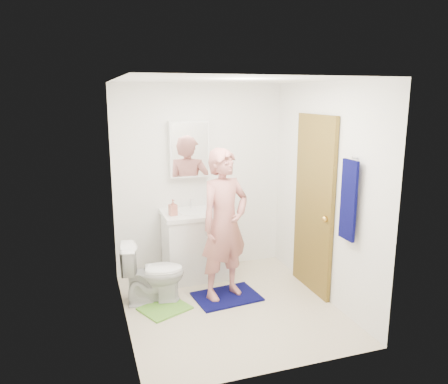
% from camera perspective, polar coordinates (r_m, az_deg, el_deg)
% --- Properties ---
extents(floor, '(2.20, 2.40, 0.02)m').
position_cam_1_polar(floor, '(4.92, 0.78, -14.86)').
color(floor, beige).
rests_on(floor, ground).
extents(ceiling, '(2.20, 2.40, 0.02)m').
position_cam_1_polar(ceiling, '(4.37, 0.87, 14.55)').
color(ceiling, white).
rests_on(ceiling, ground).
extents(wall_back, '(2.20, 0.02, 2.40)m').
position_cam_1_polar(wall_back, '(5.63, -3.21, 1.72)').
color(wall_back, white).
rests_on(wall_back, ground).
extents(wall_front, '(2.20, 0.02, 2.40)m').
position_cam_1_polar(wall_front, '(3.42, 7.50, -5.60)').
color(wall_front, white).
rests_on(wall_front, ground).
extents(wall_left, '(0.02, 2.40, 2.40)m').
position_cam_1_polar(wall_left, '(4.27, -13.40, -2.13)').
color(wall_left, white).
rests_on(wall_left, ground).
extents(wall_right, '(0.02, 2.40, 2.40)m').
position_cam_1_polar(wall_right, '(4.96, 13.03, -0.07)').
color(wall_right, white).
rests_on(wall_right, ground).
extents(vanity_cabinet, '(0.75, 0.55, 0.80)m').
position_cam_1_polar(vanity_cabinet, '(5.53, -3.82, -7.10)').
color(vanity_cabinet, white).
rests_on(vanity_cabinet, floor).
extents(countertop, '(0.79, 0.59, 0.05)m').
position_cam_1_polar(countertop, '(5.40, -3.88, -2.85)').
color(countertop, white).
rests_on(countertop, vanity_cabinet).
extents(sink_basin, '(0.40, 0.40, 0.03)m').
position_cam_1_polar(sink_basin, '(5.39, -3.89, -2.70)').
color(sink_basin, white).
rests_on(sink_basin, countertop).
extents(faucet, '(0.03, 0.03, 0.12)m').
position_cam_1_polar(faucet, '(5.54, -4.36, -1.53)').
color(faucet, silver).
rests_on(faucet, countertop).
extents(medicine_cabinet, '(0.50, 0.12, 0.70)m').
position_cam_1_polar(medicine_cabinet, '(5.46, -4.60, 5.62)').
color(medicine_cabinet, white).
rests_on(medicine_cabinet, wall_back).
extents(mirror_panel, '(0.46, 0.01, 0.66)m').
position_cam_1_polar(mirror_panel, '(5.40, -4.44, 5.54)').
color(mirror_panel, white).
rests_on(mirror_panel, wall_back).
extents(door, '(0.05, 0.80, 2.05)m').
position_cam_1_polar(door, '(5.10, 11.63, -1.67)').
color(door, olive).
rests_on(door, ground).
extents(door_knob, '(0.07, 0.07, 0.07)m').
position_cam_1_polar(door_knob, '(4.84, 13.05, -3.45)').
color(door_knob, gold).
rests_on(door_knob, door).
extents(towel, '(0.03, 0.24, 0.80)m').
position_cam_1_polar(towel, '(4.44, 15.96, -1.05)').
color(towel, '#070743').
rests_on(towel, wall_right).
extents(towel_hook, '(0.06, 0.02, 0.02)m').
position_cam_1_polar(towel_hook, '(4.39, 16.72, 4.33)').
color(towel_hook, silver).
rests_on(towel_hook, wall_right).
extents(toilet, '(0.72, 0.48, 0.69)m').
position_cam_1_polar(toilet, '(4.95, -9.24, -10.38)').
color(toilet, white).
rests_on(toilet, floor).
extents(bath_mat, '(0.76, 0.58, 0.02)m').
position_cam_1_polar(bath_mat, '(5.12, 0.35, -13.49)').
color(bath_mat, '#070743').
rests_on(bath_mat, floor).
extents(green_rug, '(0.60, 0.57, 0.02)m').
position_cam_1_polar(green_rug, '(4.91, -7.74, -14.83)').
color(green_rug, '#66AC39').
rests_on(green_rug, floor).
extents(soap_dispenser, '(0.10, 0.10, 0.19)m').
position_cam_1_polar(soap_dispenser, '(5.24, -6.69, -2.01)').
color(soap_dispenser, '#C46D5B').
rests_on(soap_dispenser, countertop).
extents(toothbrush_cup, '(0.13, 0.13, 0.09)m').
position_cam_1_polar(toothbrush_cup, '(5.58, -1.25, -1.58)').
color(toothbrush_cup, '#6C4395').
rests_on(toothbrush_cup, countertop).
extents(man, '(0.71, 0.58, 1.68)m').
position_cam_1_polar(man, '(4.82, 0.06, -4.24)').
color(man, '#BB7069').
rests_on(man, bath_mat).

